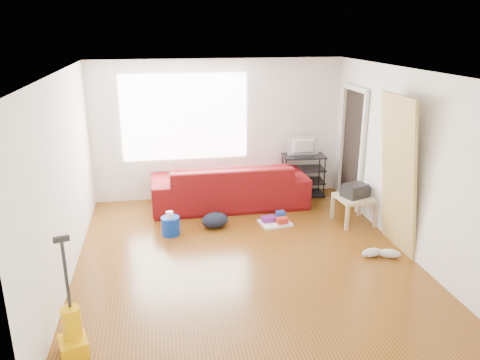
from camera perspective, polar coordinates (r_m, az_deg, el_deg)
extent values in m
cube|color=#5F300A|center=(6.55, 0.51, -9.23)|extent=(4.50, 5.00, 0.01)
cube|color=white|center=(5.84, 0.57, 13.09)|extent=(4.50, 5.00, 0.01)
cube|color=white|center=(8.47, -2.62, 6.13)|extent=(4.50, 0.01, 2.50)
cube|color=white|center=(3.83, 7.60, -9.54)|extent=(4.50, 0.01, 2.50)
cube|color=white|center=(6.09, -20.73, 0.10)|extent=(0.01, 5.00, 2.50)
cube|color=white|center=(6.85, 19.38, 2.17)|extent=(0.01, 5.00, 2.50)
cube|color=white|center=(8.35, -6.75, 7.59)|extent=(2.20, 0.01, 1.50)
cube|color=silver|center=(7.97, 14.64, 2.92)|extent=(0.06, 0.08, 2.00)
cube|color=silver|center=(8.76, 12.24, 4.47)|extent=(0.06, 0.08, 2.00)
cube|color=silver|center=(8.17, 13.92, 10.80)|extent=(0.06, 0.98, 0.08)
cube|color=black|center=(8.37, 13.60, 3.74)|extent=(0.01, 0.86, 1.98)
imported|color=#560817|center=(8.32, -1.28, -3.07)|extent=(2.69, 1.05, 0.78)
cube|color=black|center=(8.87, 7.58, -1.63)|extent=(0.81, 0.51, 0.03)
cube|color=black|center=(8.79, 7.64, -0.14)|extent=(0.81, 0.51, 0.03)
cube|color=black|center=(8.72, 7.71, 1.37)|extent=(0.81, 0.51, 0.03)
cube|color=black|center=(8.65, 7.77, 2.91)|extent=(0.81, 0.51, 0.03)
cylinder|color=black|center=(8.51, 5.59, 0.11)|extent=(0.03, 0.03, 0.78)
cylinder|color=black|center=(8.87, 5.16, 0.87)|extent=(0.03, 0.03, 0.78)
cylinder|color=black|center=(8.67, 10.24, 0.23)|extent=(0.03, 0.03, 0.78)
cylinder|color=black|center=(9.02, 9.63, 0.97)|extent=(0.03, 0.03, 0.78)
imported|color=black|center=(8.61, 7.82, 4.06)|extent=(0.57, 0.08, 0.33)
cube|color=tan|center=(7.67, 13.82, -2.14)|extent=(0.60, 0.60, 0.05)
cube|color=tan|center=(7.43, 12.92, -4.59)|extent=(0.05, 0.05, 0.40)
cube|color=tan|center=(7.84, 11.22, -3.25)|extent=(0.05, 0.05, 0.40)
cube|color=tan|center=(7.67, 16.22, -4.14)|extent=(0.05, 0.05, 0.40)
cube|color=tan|center=(8.06, 14.40, -2.86)|extent=(0.05, 0.05, 0.40)
cube|color=black|center=(7.63, 13.88, -1.37)|extent=(0.47, 0.42, 0.17)
cube|color=black|center=(7.60, 13.93, -0.64)|extent=(0.42, 0.37, 0.04)
cylinder|color=#0A32A6|center=(7.27, -8.40, -6.56)|extent=(0.29, 0.29, 0.28)
cylinder|color=white|center=(7.16, -8.52, -5.26)|extent=(0.11, 0.11, 0.10)
cube|color=white|center=(7.56, 4.30, -5.24)|extent=(0.53, 0.45, 0.04)
cube|color=#B12F1E|center=(7.49, 5.17, -4.94)|extent=(0.19, 0.14, 0.10)
cube|color=#6A1F80|center=(7.56, 3.52, -4.76)|extent=(0.23, 0.18, 0.08)
cube|color=#1D40A9|center=(7.64, 4.97, -4.30)|extent=(0.15, 0.13, 0.13)
ellipsoid|color=black|center=(7.45, -3.04, -5.74)|extent=(0.49, 0.43, 0.24)
ellipsoid|color=silver|center=(6.75, 15.75, -8.52)|extent=(0.32, 0.18, 0.12)
ellipsoid|color=silver|center=(6.80, 17.73, -8.53)|extent=(0.33, 0.24, 0.12)
cube|color=#E3A400|center=(5.06, -19.63, -18.56)|extent=(0.33, 0.35, 0.16)
cylinder|color=#E3A400|center=(4.96, -19.85, -16.01)|extent=(0.18, 0.18, 0.32)
cylinder|color=black|center=(4.73, -20.45, -10.79)|extent=(0.03, 0.03, 0.68)
cube|color=black|center=(4.57, -20.96, -6.74)|extent=(0.15, 0.08, 0.05)
cube|color=#A18748|center=(7.14, 17.86, -7.76)|extent=(0.27, 0.88, 2.19)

